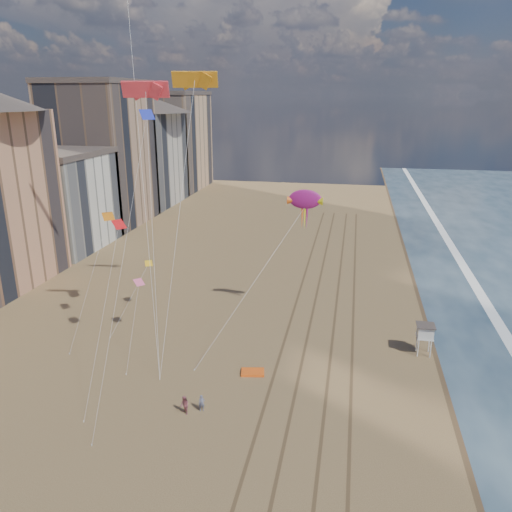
{
  "coord_description": "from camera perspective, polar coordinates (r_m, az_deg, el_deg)",
  "views": [
    {
      "loc": [
        5.35,
        -23.81,
        25.88
      ],
      "look_at": [
        -4.52,
        26.0,
        9.5
      ],
      "focal_mm": 35.0,
      "sensor_mm": 36.0,
      "label": 1
    }
  ],
  "objects": [
    {
      "name": "foam",
      "position": [
        71.13,
        24.98,
        -5.22
      ],
      "size": [
        260.0,
        260.0,
        0.0
      ],
      "primitive_type": "plane",
      "color": "white",
      "rests_on": "ground"
    },
    {
      "name": "kite_flyer_b",
      "position": [
        44.55,
        -8.16,
        -16.53
      ],
      "size": [
        1.03,
        1.02,
        1.68
      ],
      "primitive_type": "imported",
      "rotation": [
        0.0,
        0.0,
        -0.74
      ],
      "color": "#944B57",
      "rests_on": "ground"
    },
    {
      "name": "small_kites",
      "position": [
        53.3,
        -14.31,
        4.08
      ],
      "size": [
        11.57,
        14.36,
        18.55
      ],
      "color": "#212EB3",
      "rests_on": "ground"
    },
    {
      "name": "parafoils",
      "position": [
        53.71,
        -11.42,
        24.12
      ],
      "size": [
        9.38,
        11.98,
        14.33
      ],
      "color": "black",
      "rests_on": "ground"
    },
    {
      "name": "tracks",
      "position": [
        59.77,
        7.48,
        -7.93
      ],
      "size": [
        7.68,
        120.0,
        0.01
      ],
      "color": "brown",
      "rests_on": "ground"
    },
    {
      "name": "lifeguard_stand",
      "position": [
        55.01,
        18.77,
        -8.2
      ],
      "size": [
        1.86,
        1.86,
        3.36
      ],
      "color": "silver",
      "rests_on": "ground"
    },
    {
      "name": "grounded_kite",
      "position": [
        49.97,
        -0.38,
        -13.15
      ],
      "size": [
        2.46,
        1.81,
        0.25
      ],
      "primitive_type": "cube",
      "rotation": [
        0.0,
        0.0,
        0.18
      ],
      "color": "#FF5C15",
      "rests_on": "ground"
    },
    {
      "name": "buildings",
      "position": [
        103.7,
        -18.7,
        10.13
      ],
      "size": [
        34.72,
        131.35,
        29.0
      ],
      "color": "#C6B284",
      "rests_on": "ground"
    },
    {
      "name": "wet_sand",
      "position": [
        70.19,
        21.65,
        -5.09
      ],
      "size": [
        260.0,
        260.0,
        0.0
      ],
      "primitive_type": "plane",
      "color": "#42301E",
      "rests_on": "ground"
    },
    {
      "name": "show_kite",
      "position": [
        56.3,
        5.62,
        6.43
      ],
      "size": [
        6.61,
        7.25,
        21.48
      ],
      "color": "#94166B",
      "rests_on": "ground"
    },
    {
      "name": "kite_flyer_a",
      "position": [
        44.81,
        -6.23,
        -16.37
      ],
      "size": [
        0.63,
        0.52,
        1.49
      ],
      "primitive_type": "imported",
      "rotation": [
        0.0,
        0.0,
        0.36
      ],
      "color": "slate",
      "rests_on": "ground"
    }
  ]
}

